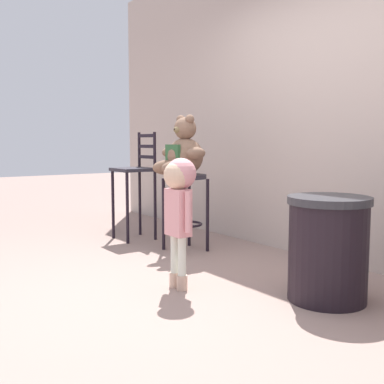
{
  "coord_description": "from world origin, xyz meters",
  "views": [
    {
      "loc": [
        2.65,
        -1.66,
        1.05
      ],
      "look_at": [
        -0.55,
        0.64,
        0.63
      ],
      "focal_mm": 43.96,
      "sensor_mm": 36.0,
      "label": 1
    }
  ],
  "objects_px": {
    "bar_stool_with_teddy": "(185,196)",
    "teddy_bear": "(183,153)",
    "bar_chair_empty": "(136,177)",
    "trash_bin": "(328,248)",
    "child_walking": "(179,194)"
  },
  "relations": [
    {
      "from": "bar_stool_with_teddy",
      "to": "teddy_bear",
      "type": "distance_m",
      "value": 0.41
    },
    {
      "from": "bar_chair_empty",
      "to": "trash_bin",
      "type": "bearing_deg",
      "value": 1.27
    },
    {
      "from": "teddy_bear",
      "to": "bar_chair_empty",
      "type": "distance_m",
      "value": 0.82
    },
    {
      "from": "bar_stool_with_teddy",
      "to": "teddy_bear",
      "type": "relative_size",
      "value": 1.31
    },
    {
      "from": "bar_stool_with_teddy",
      "to": "child_walking",
      "type": "xyz_separation_m",
      "value": [
        0.95,
        -0.71,
        0.15
      ]
    },
    {
      "from": "bar_chair_empty",
      "to": "bar_stool_with_teddy",
      "type": "bearing_deg",
      "value": 8.34
    },
    {
      "from": "trash_bin",
      "to": "bar_chair_empty",
      "type": "height_order",
      "value": "bar_chair_empty"
    },
    {
      "from": "child_walking",
      "to": "bar_stool_with_teddy",
      "type": "bearing_deg",
      "value": 161.88
    },
    {
      "from": "bar_stool_with_teddy",
      "to": "bar_chair_empty",
      "type": "bearing_deg",
      "value": -171.66
    },
    {
      "from": "child_walking",
      "to": "teddy_bear",
      "type": "bearing_deg",
      "value": 162.98
    },
    {
      "from": "child_walking",
      "to": "trash_bin",
      "type": "height_order",
      "value": "child_walking"
    },
    {
      "from": "child_walking",
      "to": "bar_chair_empty",
      "type": "xyz_separation_m",
      "value": [
        -1.72,
        0.6,
        -0.0
      ]
    },
    {
      "from": "teddy_bear",
      "to": "trash_bin",
      "type": "height_order",
      "value": "teddy_bear"
    },
    {
      "from": "trash_bin",
      "to": "bar_chair_empty",
      "type": "xyz_separation_m",
      "value": [
        -2.5,
        -0.06,
        0.33
      ]
    },
    {
      "from": "trash_bin",
      "to": "bar_chair_empty",
      "type": "bearing_deg",
      "value": -178.73
    }
  ]
}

